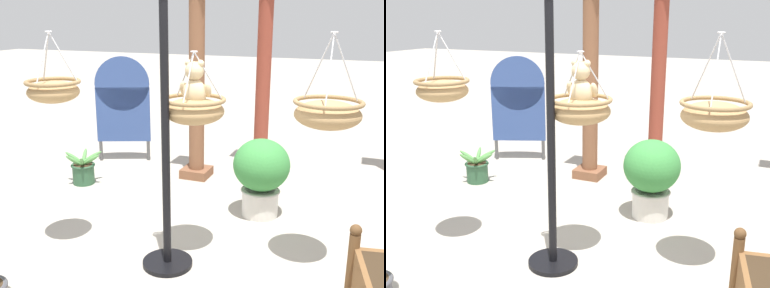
% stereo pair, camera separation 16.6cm
% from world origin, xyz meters
% --- Properties ---
extents(ground_plane, '(40.00, 40.00, 0.00)m').
position_xyz_m(ground_plane, '(0.00, 0.00, 0.00)').
color(ground_plane, '#A8A093').
extents(display_pole_central, '(0.44, 0.44, 2.34)m').
position_xyz_m(display_pole_central, '(-0.18, -0.11, 0.72)').
color(display_pole_central, black).
rests_on(display_pole_central, ground).
extents(hanging_basket_with_teddy, '(0.54, 0.54, 0.61)m').
position_xyz_m(hanging_basket_with_teddy, '(-0.03, 0.14, 1.37)').
color(hanging_basket_with_teddy, '#A37F51').
extents(teddy_bear, '(0.28, 0.24, 0.40)m').
position_xyz_m(teddy_bear, '(-0.03, 0.16, 1.55)').
color(teddy_bear, '#D1B789').
extents(hanging_basket_left_high, '(0.47, 0.47, 0.61)m').
position_xyz_m(hanging_basket_left_high, '(-1.21, -0.17, 1.50)').
color(hanging_basket_left_high, '#A37F51').
extents(hanging_basket_right_low, '(0.55, 0.55, 0.76)m').
position_xyz_m(hanging_basket_right_low, '(1.04, 0.34, 1.38)').
color(hanging_basket_right_low, '#A37F51').
extents(greenhouse_pillar_left, '(0.38, 0.38, 2.84)m').
position_xyz_m(greenhouse_pillar_left, '(-0.06, 2.77, 1.37)').
color(greenhouse_pillar_left, brown).
rests_on(greenhouse_pillar_left, ground).
extents(greenhouse_pillar_right, '(0.39, 0.39, 2.89)m').
position_xyz_m(greenhouse_pillar_right, '(-0.77, 2.11, 1.40)').
color(greenhouse_pillar_right, brown).
rests_on(greenhouse_pillar_right, ground).
extents(potted_plant_fern_front, '(0.61, 0.61, 0.86)m').
position_xyz_m(potted_plant_fern_front, '(0.32, 1.22, 0.50)').
color(potted_plant_fern_front, beige).
rests_on(potted_plant_fern_front, ground).
extents(potted_plant_flowering_red, '(0.51, 0.46, 0.43)m').
position_xyz_m(potted_plant_flowering_red, '(-2.04, 1.32, 0.18)').
color(potted_plant_flowering_red, '#2D5638').
rests_on(potted_plant_flowering_red, ground).
extents(display_sign_board, '(0.75, 0.34, 1.56)m').
position_xyz_m(display_sign_board, '(-2.04, 2.38, 0.91)').
color(display_sign_board, '#334C8C').
rests_on(display_sign_board, ground).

